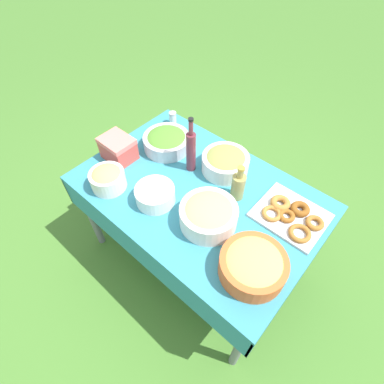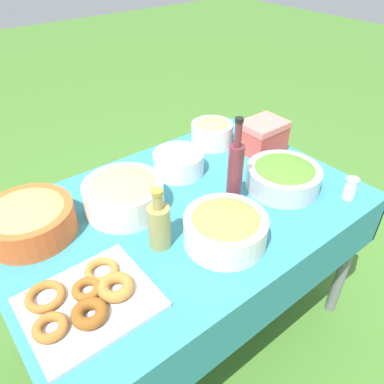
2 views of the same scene
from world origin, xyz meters
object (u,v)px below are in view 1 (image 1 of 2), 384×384
Objects in this scene: wine_bottle at (191,150)px; cooler_box at (118,148)px; plate_stack at (155,195)px; olive_bowl at (225,162)px; olive_oil_bottle at (238,186)px; salad_bowl at (167,141)px; bread_bowl at (108,178)px; donut_platter at (291,215)px; fruit_bowl at (253,265)px; pasta_bowl at (209,214)px.

wine_bottle is 0.47m from cooler_box.
olive_bowl reaches higher than plate_stack.
olive_oil_bottle is at bearing 45.13° from plate_stack.
wine_bottle reaches higher than olive_bowl.
wine_bottle is (0.25, -0.04, 0.09)m from salad_bowl.
olive_bowl is at bearing 72.54° from plate_stack.
salad_bowl is at bearing 87.98° from bread_bowl.
plate_stack is (-0.63, -0.40, 0.03)m from donut_platter.
salad_bowl is 0.98m from fruit_bowl.
plate_stack is at bearing -166.09° from pasta_bowl.
plate_stack is 0.46m from olive_oil_bottle.
fruit_bowl is at bearing 6.08° from bread_bowl.
plate_stack reaches higher than donut_platter.
wine_bottle is at bearing 144.05° from pasta_bowl.
wine_bottle is (-0.65, -0.07, 0.13)m from donut_platter.
olive_oil_bottle is 0.78m from cooler_box.
cooler_box is at bearing -150.79° from wine_bottle.
olive_oil_bottle reaches higher than salad_bowl.
pasta_bowl reaches higher than fruit_bowl.
cooler_box is (-0.57, -0.36, 0.01)m from olive_bowl.
olive_oil_bottle reaches higher than cooler_box.
cooler_box reaches higher than salad_bowl.
wine_bottle is (-0.34, -0.00, 0.06)m from olive_oil_bottle.
donut_platter is at bearing 15.95° from cooler_box.
donut_platter is 1.10m from cooler_box.
wine_bottle reaches higher than salad_bowl.
pasta_bowl is at bearing -91.67° from olive_oil_bottle.
fruit_bowl is at bearing -87.56° from donut_platter.
pasta_bowl is 0.33m from plate_stack.
bread_bowl reaches higher than plate_stack.
wine_bottle reaches higher than plate_stack.
bread_bowl reaches higher than olive_bowl.
wine_bottle is 0.22m from olive_bowl.
fruit_bowl is 1.56× the size of cooler_box.
olive_bowl is at bearing 38.68° from wine_bottle.
donut_platter is (0.31, 0.32, -0.05)m from pasta_bowl.
pasta_bowl is 0.83× the size of donut_platter.
bread_bowl is (-0.60, -0.18, -0.01)m from pasta_bowl.
plate_stack is 0.44m from cooler_box.
pasta_bowl is 0.74m from cooler_box.
olive_oil_bottle reaches higher than pasta_bowl.
salad_bowl is at bearing 58.86° from cooler_box.
pasta_bowl is 0.41m from olive_bowl.
olive_oil_bottle is at bearing -3.48° from salad_bowl.
fruit_bowl is (0.32, -0.33, -0.02)m from olive_oil_bottle.
salad_bowl is 1.06× the size of olive_bowl.
pasta_bowl is at bearing -1.32° from cooler_box.
cooler_box reaches higher than olive_bowl.
olive_oil_bottle reaches higher than olive_bowl.
salad_bowl is 1.50× the size of bread_bowl.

